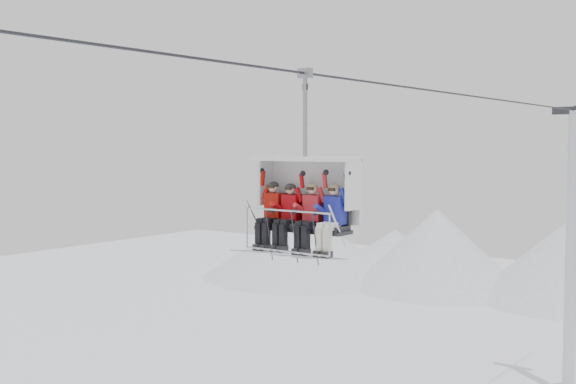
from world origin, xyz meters
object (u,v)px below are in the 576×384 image
Objects in this scene: skier_center_left at (288,214)px; skier_far_right at (332,216)px; skier_center_right at (311,215)px; skier_far_left at (272,212)px; lift_tower_right at (571,273)px; chairlift_carrier at (308,192)px.

skier_far_right is (1.15, 0.00, 0.01)m from skier_center_left.
skier_center_right is (0.60, 0.00, 0.01)m from skier_center_left.
skier_far_left reaches higher than skier_center_left.
skier_far_right is at bearing 0.00° from skier_center_right.
skier_far_right is at bearing -87.78° from lift_tower_right.
chairlift_carrier is (0.00, -21.24, 4.90)m from lift_tower_right.
lift_tower_right reaches higher than skier_far_left.
lift_tower_right is 22.01m from skier_far_left.
skier_center_left is 1.15m from skier_far_right.
skier_center_left is (-0.32, -21.55, 4.42)m from lift_tower_right.
chairlift_carrier is at bearing 43.77° from skier_center_left.
skier_center_left is 0.60m from skier_center_right.
chairlift_carrier is 2.36× the size of skier_center_left.
skier_center_left is at bearing -136.23° from chairlift_carrier.
chairlift_carrier is 0.98m from skier_far_left.
skier_far_left and skier_center_right have the same top height.
skier_center_right is at bearing -89.27° from lift_tower_right.
skier_center_right is (1.08, 0.00, 0.00)m from skier_far_left.
lift_tower_right is 7.99× the size of skier_center_right.
lift_tower_right is 7.99× the size of skier_center_left.
chairlift_carrier reaches higher than skier_center_left.
skier_far_left is (-0.80, -0.30, -0.47)m from chairlift_carrier.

